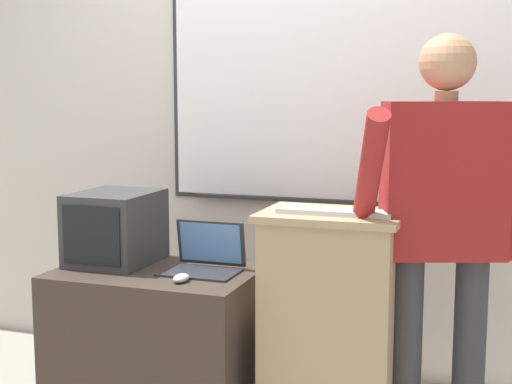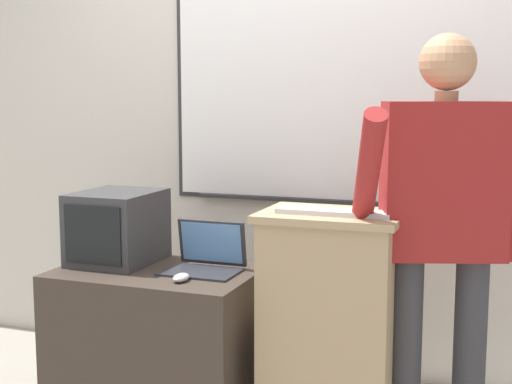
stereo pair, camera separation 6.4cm
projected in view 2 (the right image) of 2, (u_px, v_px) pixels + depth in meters
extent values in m
cube|color=beige|center=(284.00, 120.00, 3.78)|extent=(6.40, 0.12, 2.65)
cube|color=#2D2D30|center=(384.00, 78.00, 3.50)|extent=(2.25, 0.02, 1.28)
cube|color=white|center=(384.00, 78.00, 3.50)|extent=(2.20, 0.02, 1.23)
cube|color=#2D2D30|center=(380.00, 204.00, 3.57)|extent=(1.98, 0.04, 0.02)
cube|color=tan|center=(330.00, 333.00, 2.95)|extent=(0.53, 0.38, 0.95)
cube|color=tan|center=(332.00, 216.00, 2.88)|extent=(0.57, 0.41, 0.03)
cube|color=#382D26|center=(159.00, 343.00, 3.23)|extent=(0.89, 0.59, 0.68)
cylinder|color=#333338|center=(405.00, 356.00, 2.88)|extent=(0.13, 0.13, 0.82)
cylinder|color=#333338|center=(469.00, 356.00, 2.87)|extent=(0.13, 0.13, 0.82)
cube|color=maroon|center=(443.00, 180.00, 2.78)|extent=(0.51, 0.36, 0.61)
cylinder|color=tan|center=(446.00, 96.00, 2.73)|extent=(0.09, 0.09, 0.04)
sphere|color=tan|center=(448.00, 62.00, 2.72)|extent=(0.22, 0.22, 0.22)
cylinder|color=maroon|center=(368.00, 176.00, 2.61)|extent=(0.22, 0.43, 0.51)
cylinder|color=maroon|center=(510.00, 187.00, 2.77)|extent=(0.08, 0.08, 0.58)
cube|color=#28282D|center=(200.00, 272.00, 3.11)|extent=(0.33, 0.23, 0.01)
cube|color=#28282D|center=(212.00, 242.00, 3.22)|extent=(0.32, 0.04, 0.21)
cube|color=#598CCC|center=(211.00, 243.00, 3.21)|extent=(0.29, 0.03, 0.18)
cube|color=silver|center=(334.00, 212.00, 2.82)|extent=(0.46, 0.12, 0.02)
ellipsoid|color=#BCBCC1|center=(181.00, 278.00, 2.97)|extent=(0.06, 0.10, 0.03)
cube|color=#333335|center=(118.00, 227.00, 3.31)|extent=(0.34, 0.41, 0.33)
cube|color=black|center=(92.00, 235.00, 3.11)|extent=(0.28, 0.01, 0.26)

